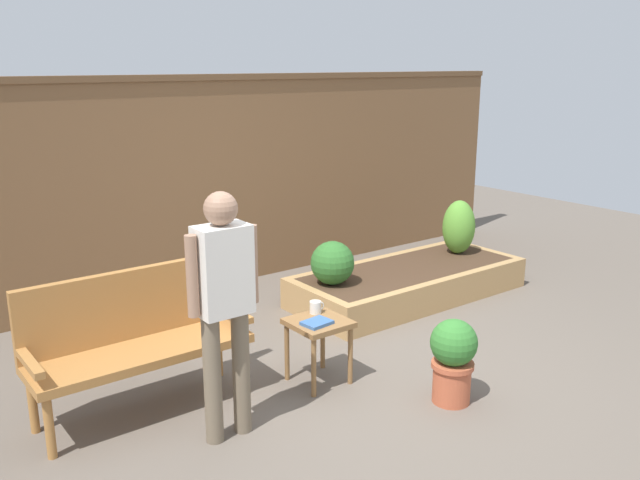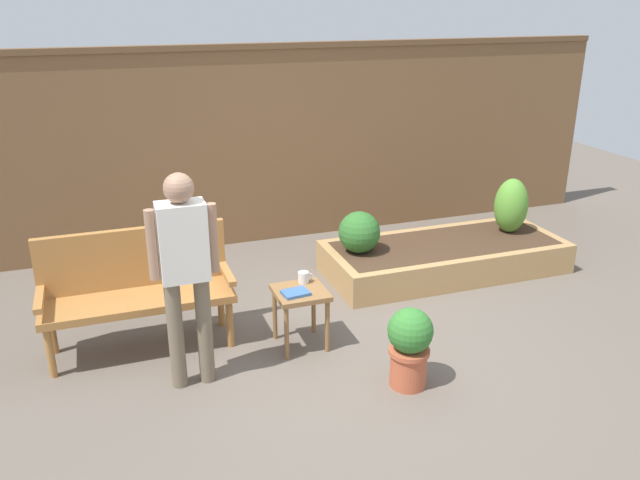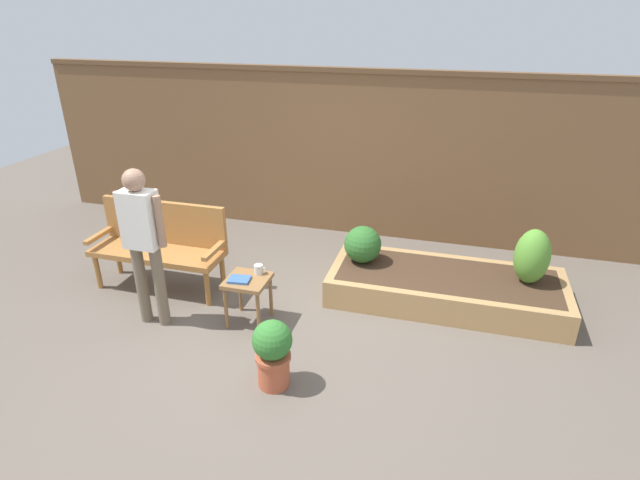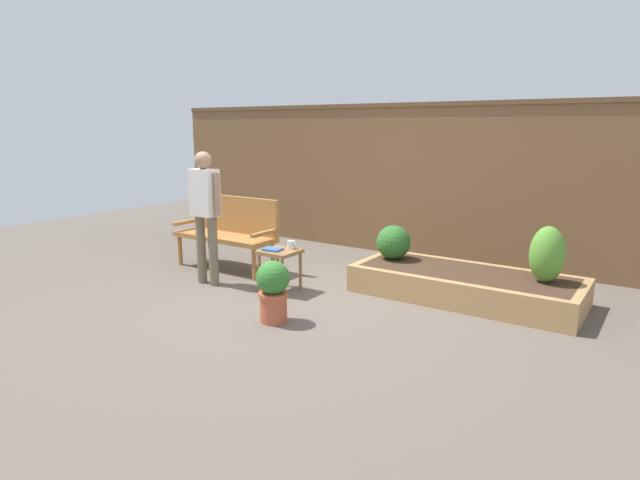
% 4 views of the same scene
% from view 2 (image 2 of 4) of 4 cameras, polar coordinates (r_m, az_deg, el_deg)
% --- Properties ---
extents(ground_plane, '(14.00, 14.00, 0.00)m').
position_cam_2_polar(ground_plane, '(5.16, 2.07, -9.57)').
color(ground_plane, '#60564C').
extents(fence_back, '(8.40, 0.14, 2.16)m').
position_cam_2_polar(fence_back, '(7.10, -5.58, 8.39)').
color(fence_back, brown).
rests_on(fence_back, ground_plane).
extents(garden_bench, '(1.44, 0.48, 0.94)m').
position_cam_2_polar(garden_bench, '(5.17, -16.03, -3.57)').
color(garden_bench, '#A87038').
rests_on(garden_bench, ground_plane).
extents(side_table, '(0.40, 0.40, 0.48)m').
position_cam_2_polar(side_table, '(5.02, -1.75, -5.35)').
color(side_table, olive).
rests_on(side_table, ground_plane).
extents(cup_on_table, '(0.12, 0.09, 0.09)m').
position_cam_2_polar(cup_on_table, '(5.09, -1.45, -3.34)').
color(cup_on_table, silver).
rests_on(cup_on_table, side_table).
extents(book_on_table, '(0.22, 0.18, 0.02)m').
position_cam_2_polar(book_on_table, '(4.92, -2.18, -4.71)').
color(book_on_table, '#38609E').
rests_on(book_on_table, side_table).
extents(potted_boxwood, '(0.32, 0.32, 0.60)m').
position_cam_2_polar(potted_boxwood, '(4.60, 7.97, -9.18)').
color(potted_boxwood, '#B75638').
rests_on(potted_boxwood, ground_plane).
extents(raised_planter_bed, '(2.40, 1.00, 0.30)m').
position_cam_2_polar(raised_planter_bed, '(6.59, 11.00, -1.47)').
color(raised_planter_bed, '#AD8451').
rests_on(raised_planter_bed, ground_plane).
extents(shrub_near_bench, '(0.40, 0.40, 0.40)m').
position_cam_2_polar(shrub_near_bench, '(6.14, 3.52, 0.69)').
color(shrub_near_bench, brown).
rests_on(shrub_near_bench, raised_planter_bed).
extents(shrub_far_corner, '(0.34, 0.34, 0.57)m').
position_cam_2_polar(shrub_far_corner, '(6.92, 16.62, 2.95)').
color(shrub_far_corner, brown).
rests_on(shrub_far_corner, raised_planter_bed).
extents(person_by_bench, '(0.47, 0.20, 1.56)m').
position_cam_2_polar(person_by_bench, '(4.41, -11.94, -2.04)').
color(person_by_bench, '#70604C').
rests_on(person_by_bench, ground_plane).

